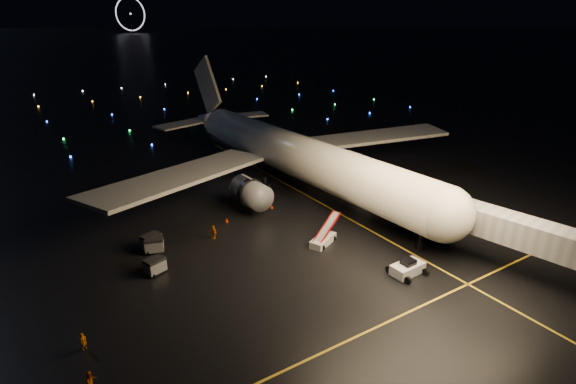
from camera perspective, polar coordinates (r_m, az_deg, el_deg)
name	(u,v)px	position (r m, az deg, el deg)	size (l,w,h in m)	color
ground	(38,60)	(335.88, -29.13, 14.45)	(2000.00, 2000.00, 0.00)	black
lane_centre	(325,206)	(67.25, 4.74, -1.72)	(0.25, 80.00, 0.02)	gold
lane_cross	(342,343)	(41.32, 6.93, -18.53)	(60.00, 0.25, 0.02)	gold
airliner	(282,128)	(73.57, -0.72, 8.15)	(66.71, 63.38, 18.90)	silver
pushback_tug	(408,267)	(51.38, 14.96, -9.16)	(3.76, 1.97, 1.79)	silver
belt_loader	(323,233)	(55.69, 4.49, -5.24)	(6.04, 1.65, 2.93)	silver
crew_a	(83,342)	(43.53, -24.54, -16.89)	(0.60, 0.40, 1.65)	#F77000
crew_b	(91,381)	(39.51, -23.74, -21.14)	(0.84, 0.66, 1.74)	#F77000
crew_c	(214,232)	(57.78, -9.44, -5.05)	(1.07, 0.45, 1.83)	#F77000
safety_cone_0	(272,207)	(66.10, -2.06, -1.88)	(0.41, 0.41, 0.47)	#F12B00
safety_cone_1	(256,205)	(66.65, -4.14, -1.69)	(0.46, 0.46, 0.52)	#F12B00
safety_cone_2	(227,220)	(62.32, -7.80, -3.55)	(0.48, 0.48, 0.54)	#F12B00
safety_cone_3	(107,213)	(68.90, -22.03, -2.51)	(0.46, 0.46, 0.52)	#F12B00
ferris_wheel	(131,15)	(778.87, -19.35, 20.42)	(50.00, 4.00, 52.00)	black
taxiway_lights	(106,111)	(144.63, -22.10, 9.52)	(164.00, 92.00, 0.36)	black
baggage_cart_0	(155,266)	(51.96, -16.55, -8.97)	(2.11, 1.48, 1.79)	gray
baggage_cart_1	(154,245)	(56.29, -16.63, -6.47)	(2.15, 1.50, 1.83)	gray
baggage_cart_2	(151,242)	(57.16, -16.95, -6.05)	(2.19, 1.53, 1.86)	gray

